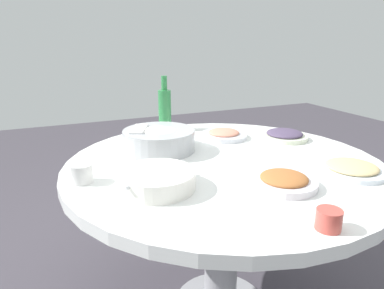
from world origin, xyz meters
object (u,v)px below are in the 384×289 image
dish_shrimp (224,134)px  tea_cup_near (328,220)px  round_dining_table (223,188)px  dish_noodles (352,168)px  soup_bowl (157,180)px  dish_stirfry (284,181)px  rice_bowl (159,140)px  green_bottle (165,108)px  tea_cup_far (82,174)px  dish_eggplant (284,135)px

dish_shrimp → tea_cup_near: 0.86m
round_dining_table → tea_cup_near: size_ratio=19.02×
dish_noodles → dish_shrimp: bearing=-160.3°
soup_bowl → dish_stirfry: (0.15, 0.39, -0.01)m
rice_bowl → green_bottle: (-0.33, 0.14, 0.07)m
tea_cup_near → dish_stirfry: bearing=165.9°
dish_stirfry → dish_noodles: bearing=90.2°
dish_stirfry → tea_cup_far: 0.67m
round_dining_table → rice_bowl: (-0.23, -0.20, 0.17)m
tea_cup_far → dish_noodles: bearing=72.4°
tea_cup_far → round_dining_table: bearing=90.4°
soup_bowl → dish_shrimp: 0.65m
round_dining_table → rice_bowl: bearing=-138.9°
rice_bowl → dish_noodles: size_ratio=1.28×
rice_bowl → tea_cup_near: 0.81m
dish_stirfry → dish_shrimp: bearing=171.0°
dish_shrimp → dish_stirfry: dish_stirfry is taller
dish_noodles → dish_stirfry: dish_stirfry is taller
soup_bowl → green_bottle: (-0.70, 0.27, 0.09)m
tea_cup_far → dish_stirfry: bearing=64.5°
tea_cup_far → dish_eggplant: bearing=99.6°
dish_eggplant → tea_cup_near: size_ratio=3.35×
round_dining_table → green_bottle: 0.60m
rice_bowl → soup_bowl: 0.39m
soup_bowl → dish_noodles: soup_bowl is taller
rice_bowl → dish_noodles: 0.77m
dish_eggplant → tea_cup_far: bearing=-80.4°
tea_cup_near → dish_eggplant: bearing=149.6°
dish_shrimp → dish_stirfry: bearing=-9.0°
round_dining_table → dish_noodles: dish_noodles is taller
soup_bowl → dish_eggplant: (-0.30, 0.74, -0.01)m
soup_bowl → tea_cup_near: soup_bowl is taller
dish_shrimp → green_bottle: size_ratio=0.79×
green_bottle → tea_cup_near: 1.11m
green_bottle → tea_cup_far: green_bottle is taller
dish_noodles → green_bottle: bearing=-153.4°
soup_bowl → dish_shrimp: bearing=132.3°
dish_shrimp → tea_cup_far: (0.30, -0.70, 0.02)m
rice_bowl → dish_shrimp: rice_bowl is taller
tea_cup_far → soup_bowl: bearing=56.9°
dish_stirfry → green_bottle: size_ratio=0.76×
dish_shrimp → dish_noodles: bearing=19.7°
dish_eggplant → dish_stirfry: size_ratio=1.01×
soup_bowl → green_bottle: size_ratio=0.89×
round_dining_table → soup_bowl: size_ratio=4.95×
tea_cup_near → tea_cup_far: tea_cup_far is taller
round_dining_table → dish_shrimp: bearing=152.0°
dish_shrimp → dish_eggplant: bearing=62.5°
dish_noodles → tea_cup_near: (0.26, -0.37, 0.01)m
dish_eggplant → green_bottle: 0.62m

